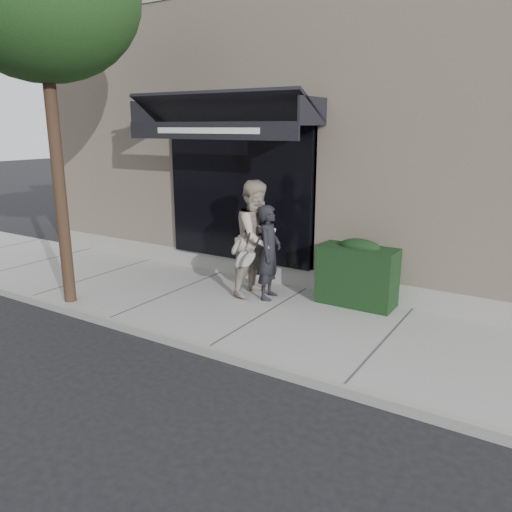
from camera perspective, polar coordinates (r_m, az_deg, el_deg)
The scene contains 7 objects.
ground at distance 8.26m, azimuth 1.04°, elevation -7.30°, with size 80.00×80.00×0.00m, color black.
sidewalk at distance 8.24m, azimuth 1.04°, elevation -6.91°, with size 20.00×3.00×0.12m, color gray.
curb at distance 7.06m, azimuth -5.57°, elevation -10.72°, with size 20.00×0.10×0.14m, color gray.
building_facade at distance 12.19m, azimuth 13.47°, elevation 12.61°, with size 14.30×8.04×5.64m.
hedge at distance 8.67m, azimuth 11.61°, elevation -1.93°, with size 1.30×0.70×1.14m.
pedestrian_front at distance 8.69m, azimuth 1.46°, elevation 0.40°, with size 0.69×0.87×1.66m.
pedestrian_back at distance 8.86m, azimuth 0.10°, elevation 2.03°, with size 0.88×1.08×2.07m.
Camera 1 is at (3.94, -6.57, 3.09)m, focal length 35.00 mm.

